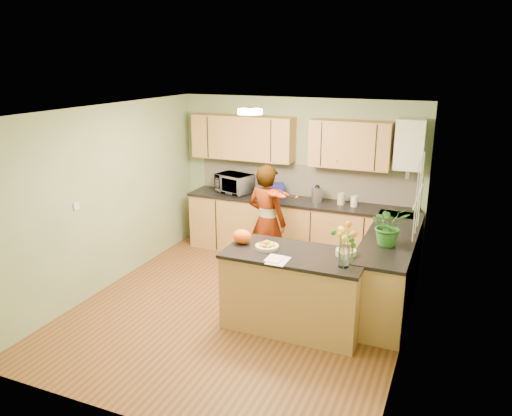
% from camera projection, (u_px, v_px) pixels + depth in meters
% --- Properties ---
extents(floor, '(4.50, 4.50, 0.00)m').
position_uv_depth(floor, '(241.00, 308.00, 6.40)').
color(floor, brown).
rests_on(floor, ground).
extents(ceiling, '(4.00, 4.50, 0.02)m').
position_uv_depth(ceiling, '(240.00, 110.00, 5.68)').
color(ceiling, white).
rests_on(ceiling, wall_back).
extents(wall_back, '(4.00, 0.02, 2.50)m').
position_uv_depth(wall_back, '(298.00, 176.00, 8.03)').
color(wall_back, gray).
rests_on(wall_back, floor).
extents(wall_front, '(4.00, 0.02, 2.50)m').
position_uv_depth(wall_front, '(126.00, 291.00, 4.05)').
color(wall_front, gray).
rests_on(wall_front, floor).
extents(wall_left, '(0.02, 4.50, 2.50)m').
position_uv_depth(wall_left, '(107.00, 198.00, 6.78)').
color(wall_left, gray).
rests_on(wall_left, floor).
extents(wall_right, '(0.02, 4.50, 2.50)m').
position_uv_depth(wall_right, '(412.00, 237.00, 5.30)').
color(wall_right, gray).
rests_on(wall_right, floor).
extents(back_counter, '(3.64, 0.62, 0.94)m').
position_uv_depth(back_counter, '(297.00, 229.00, 7.95)').
color(back_counter, '#A37941').
rests_on(back_counter, floor).
extents(right_counter, '(0.62, 2.24, 0.94)m').
position_uv_depth(right_counter, '(389.00, 270.00, 6.38)').
color(right_counter, '#A37941').
rests_on(right_counter, floor).
extents(splashback, '(3.60, 0.02, 0.52)m').
position_uv_depth(splashback, '(304.00, 180.00, 7.99)').
color(splashback, beige).
rests_on(splashback, back_counter).
extents(upper_cabinets, '(3.20, 0.34, 0.70)m').
position_uv_depth(upper_cabinets, '(285.00, 140.00, 7.77)').
color(upper_cabinets, '#A37941').
rests_on(upper_cabinets, wall_back).
extents(boiler, '(0.40, 0.30, 0.86)m').
position_uv_depth(boiler, '(410.00, 145.00, 7.07)').
color(boiler, white).
rests_on(boiler, wall_back).
extents(window_right, '(0.01, 1.30, 1.05)m').
position_uv_depth(window_right, '(419.00, 196.00, 5.75)').
color(window_right, white).
rests_on(window_right, wall_right).
extents(light_switch, '(0.02, 0.09, 0.09)m').
position_uv_depth(light_switch, '(76.00, 206.00, 6.23)').
color(light_switch, white).
rests_on(light_switch, wall_left).
extents(ceiling_lamp, '(0.30, 0.30, 0.07)m').
position_uv_depth(ceiling_lamp, '(250.00, 111.00, 5.96)').
color(ceiling_lamp, '#FFEABF').
rests_on(ceiling_lamp, ceiling).
extents(peninsula_island, '(1.62, 0.83, 0.93)m').
position_uv_depth(peninsula_island, '(294.00, 290.00, 5.85)').
color(peninsula_island, '#A37941').
rests_on(peninsula_island, floor).
extents(fruit_dish, '(0.28, 0.28, 0.10)m').
position_uv_depth(fruit_dish, '(267.00, 245.00, 5.83)').
color(fruit_dish, beige).
rests_on(fruit_dish, peninsula_island).
extents(orange_bowl, '(0.23, 0.23, 0.13)m').
position_uv_depth(orange_bowl, '(346.00, 251.00, 5.63)').
color(orange_bowl, beige).
rests_on(orange_bowl, peninsula_island).
extents(flower_vase, '(0.28, 0.28, 0.52)m').
position_uv_depth(flower_vase, '(345.00, 236.00, 5.23)').
color(flower_vase, silver).
rests_on(flower_vase, peninsula_island).
extents(orange_bag, '(0.29, 0.27, 0.17)m').
position_uv_depth(orange_bag, '(242.00, 236.00, 5.99)').
color(orange_bag, '#FF5D15').
rests_on(orange_bag, peninsula_island).
extents(papers, '(0.21, 0.29, 0.01)m').
position_uv_depth(papers, '(278.00, 260.00, 5.48)').
color(papers, white).
rests_on(papers, peninsula_island).
extents(violinist, '(0.68, 0.53, 1.68)m').
position_uv_depth(violinist, '(267.00, 222.00, 7.09)').
color(violinist, '#DDA387').
rests_on(violinist, floor).
extents(violin, '(0.71, 0.62, 0.18)m').
position_uv_depth(violin, '(275.00, 193.00, 6.68)').
color(violin, '#491604').
rests_on(violin, violinist).
extents(microwave, '(0.66, 0.54, 0.31)m').
position_uv_depth(microwave, '(234.00, 183.00, 8.22)').
color(microwave, white).
rests_on(microwave, back_counter).
extents(blue_box, '(0.34, 0.30, 0.23)m').
position_uv_depth(blue_box, '(275.00, 190.00, 7.96)').
color(blue_box, navy).
rests_on(blue_box, back_counter).
extents(kettle, '(0.17, 0.17, 0.32)m').
position_uv_depth(kettle, '(317.00, 194.00, 7.68)').
color(kettle, '#BABABF').
rests_on(kettle, back_counter).
extents(jar_cream, '(0.15, 0.15, 0.17)m').
position_uv_depth(jar_cream, '(341.00, 199.00, 7.57)').
color(jar_cream, beige).
rests_on(jar_cream, back_counter).
extents(jar_white, '(0.13, 0.13, 0.16)m').
position_uv_depth(jar_white, '(354.00, 201.00, 7.47)').
color(jar_white, white).
rests_on(jar_white, back_counter).
extents(potted_plant, '(0.56, 0.53, 0.50)m').
position_uv_depth(potted_plant, '(389.00, 225.00, 5.86)').
color(potted_plant, '#296923').
rests_on(potted_plant, right_counter).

